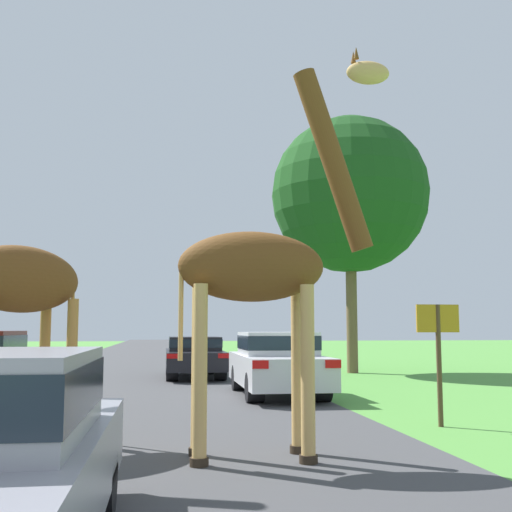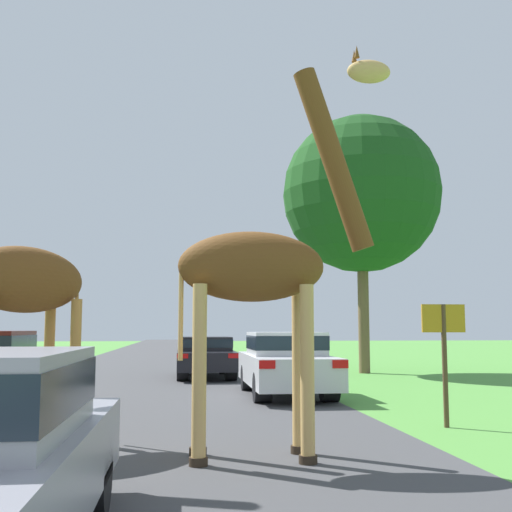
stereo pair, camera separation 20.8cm
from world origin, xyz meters
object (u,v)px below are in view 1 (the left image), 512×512
(giraffe_companion, at_px, (13,277))
(car_queue_right, at_px, (194,355))
(tree_left_edge, at_px, (350,195))
(car_far_ahead, at_px, (277,362))
(giraffe_near_road, at_px, (265,265))
(sign_post, at_px, (438,341))

(giraffe_companion, distance_m, car_queue_right, 12.20)
(giraffe_companion, xyz_separation_m, tree_left_edge, (8.40, 13.06, 4.05))
(car_far_ahead, relative_size, tree_left_edge, 0.50)
(car_far_ahead, bearing_deg, giraffe_near_road, -101.15)
(car_queue_right, xyz_separation_m, sign_post, (3.34, -10.67, 0.62))
(car_far_ahead, height_order, sign_post, sign_post)
(giraffe_near_road, distance_m, sign_post, 3.86)
(giraffe_near_road, height_order, car_far_ahead, giraffe_near_road)
(tree_left_edge, bearing_deg, car_far_ahead, -118.91)
(giraffe_near_road, bearing_deg, car_queue_right, -177.99)
(car_queue_right, height_order, sign_post, sign_post)
(giraffe_near_road, bearing_deg, car_far_ahead, 169.79)
(giraffe_near_road, relative_size, car_far_ahead, 1.12)
(giraffe_near_road, xyz_separation_m, tree_left_edge, (5.27, 14.05, 3.95))
(giraffe_near_road, bearing_deg, giraffe_companion, -106.56)
(car_far_ahead, distance_m, sign_post, 5.26)
(giraffe_companion, xyz_separation_m, car_queue_right, (2.90, 11.76, -1.49))
(tree_left_edge, relative_size, sign_post, 4.76)
(giraffe_near_road, relative_size, sign_post, 2.67)
(giraffe_companion, distance_m, tree_left_edge, 16.05)
(tree_left_edge, bearing_deg, car_queue_right, -166.69)
(giraffe_near_road, relative_size, tree_left_edge, 0.56)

